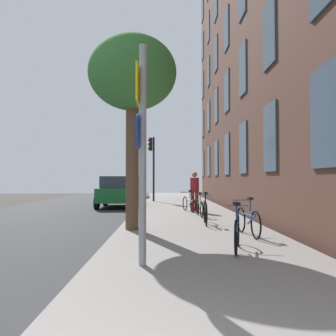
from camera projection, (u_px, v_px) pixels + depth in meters
name	position (u px, v px, depth m)	size (l,w,h in m)	color
ground_plane	(105.00, 212.00, 16.30)	(41.80, 41.80, 0.00)	#332D28
road_asphalt	(58.00, 212.00, 16.27)	(7.00, 38.00, 0.01)	#2D2D30
sidewalk	(182.00, 210.00, 16.35)	(4.20, 38.00, 0.12)	gray
sign_post	(141.00, 141.00, 5.77)	(0.15, 0.60, 3.55)	gray
traffic_light	(152.00, 157.00, 22.27)	(0.43, 0.24, 3.98)	black
tree_near	(132.00, 76.00, 9.89)	(2.43, 2.43, 5.34)	brown
bicycle_0	(237.00, 231.00, 6.89)	(0.54, 1.60, 0.94)	black
bicycle_1	(248.00, 221.00, 8.68)	(0.42, 1.74, 0.94)	black
bicycle_2	(205.00, 212.00, 10.90)	(0.42, 1.65, 0.98)	black
bicycle_3	(200.00, 207.00, 13.17)	(0.42, 1.56, 0.89)	black
bicycle_4	(189.00, 203.00, 15.16)	(0.55, 1.66, 0.90)	black
pedestrian_0	(195.00, 189.00, 15.11)	(0.42, 0.42, 1.67)	maroon
car_0	(118.00, 191.00, 18.86)	(2.07, 4.15, 1.62)	#19662D
car_1	(132.00, 187.00, 27.89)	(1.79, 4.51, 1.62)	#B7B7BC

